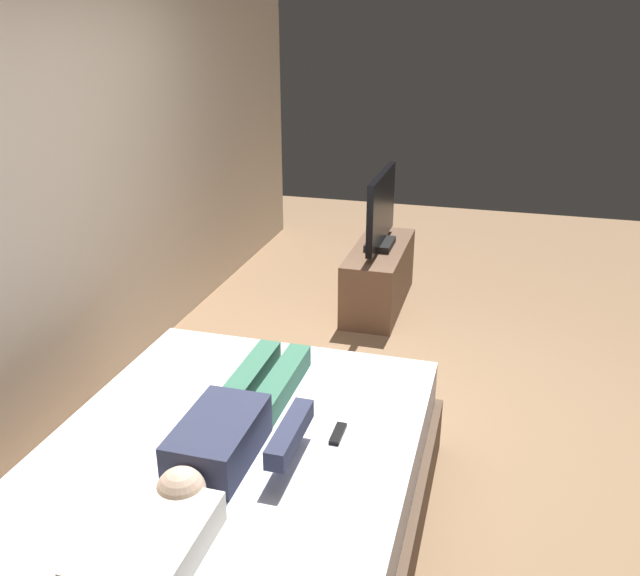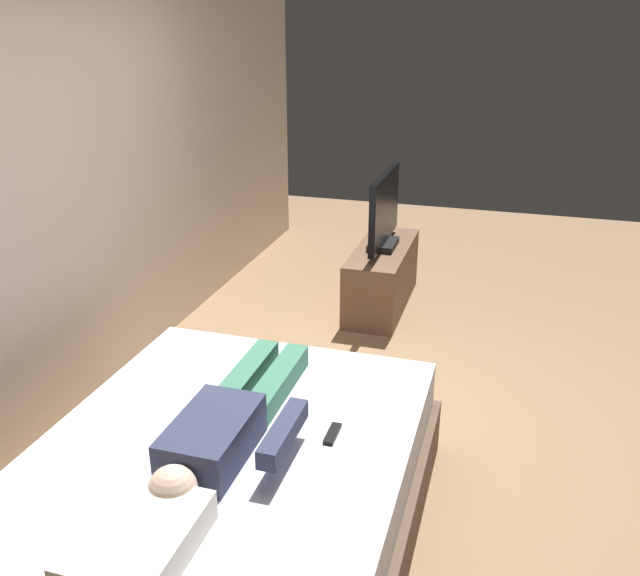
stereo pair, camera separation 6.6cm
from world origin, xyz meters
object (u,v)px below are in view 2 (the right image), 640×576
at_px(tv_stand, 382,277).
at_px(tv, 384,212).
at_px(pillow, 139,542).
at_px(remote, 333,434).
at_px(person, 229,423).
at_px(bed, 227,496).

distance_m(tv_stand, tv, 0.53).
xyz_separation_m(pillow, tv, (3.46, -0.10, 0.18)).
bearing_deg(remote, person, 110.47).
bearing_deg(pillow, bed, -0.00).
bearing_deg(bed, person, -30.85).
bearing_deg(tv_stand, person, 178.36).
relative_size(tv_stand, tv, 1.25).
xyz_separation_m(tv_stand, tv, (0.00, -0.00, 0.53)).
bearing_deg(tv, bed, 178.02).
height_order(bed, tv_stand, bed).
bearing_deg(pillow, remote, -26.63).
height_order(bed, person, person).
height_order(bed, pillow, pillow).
xyz_separation_m(remote, tv_stand, (2.62, 0.33, -0.30)).
distance_m(pillow, remote, 0.94).
relative_size(remote, tv_stand, 0.14).
relative_size(person, tv_stand, 1.15).
height_order(person, tv_stand, person).
xyz_separation_m(bed, tv, (2.80, -0.10, 0.52)).
bearing_deg(tv_stand, bed, 178.02).
xyz_separation_m(bed, remote, (0.18, -0.42, 0.29)).
distance_m(person, tv, 2.78).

